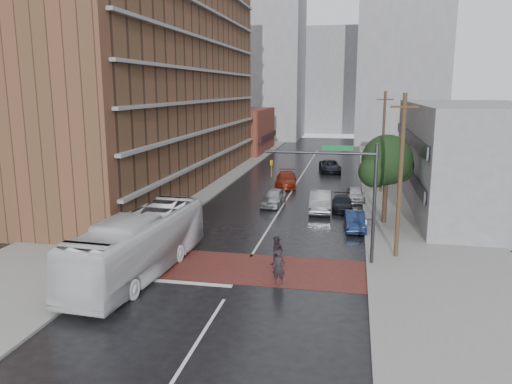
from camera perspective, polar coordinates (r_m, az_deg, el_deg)
The scene contains 24 objects.
ground at distance 28.86m, azimuth -1.63°, elevation -9.04°, with size 160.00×160.00×0.00m, color black.
crosswalk at distance 29.32m, azimuth -1.41°, elevation -8.68°, with size 14.00×5.00×0.02m, color maroon.
sidewalk_west at distance 55.16m, azimuth -7.58°, elevation 1.03°, with size 9.00×90.00×0.15m, color gray.
sidewalk_east at distance 52.60m, azimuth 16.91°, elevation 0.09°, with size 9.00×90.00×0.15m, color gray.
apartment_block at distance 54.27m, azimuth -10.93°, elevation 15.52°, with size 10.00×44.00×28.00m, color brown.
storefront_west at distance 82.58m, azimuth -1.52°, elevation 7.06°, with size 8.00×16.00×7.00m, color maroon.
building_east at distance 47.83m, azimuth 23.77°, elevation 3.86°, with size 11.00×26.00×9.00m, color gray.
distant_tower_west at distance 106.37m, azimuth 0.28°, elevation 14.85°, with size 18.00×16.00×32.00m, color gray.
distant_tower_east at distance 98.94m, azimuth 16.36°, elevation 15.79°, with size 16.00×14.00×36.00m, color gray.
distant_tower_center at distance 121.47m, azimuth 8.49°, elevation 12.45°, with size 12.00×10.00×24.00m, color gray.
street_tree at distance 38.82m, azimuth 14.75°, elevation 3.21°, with size 4.20×4.10×6.90m.
signal_mast at distance 29.33m, azimuth 10.63°, elevation 0.72°, with size 6.50×0.30×7.20m.
utility_pole_near at distance 30.86m, azimuth 16.18°, elevation 1.77°, with size 1.60×0.26×10.00m.
utility_pole_far at distance 50.65m, azimuth 14.30°, elevation 5.61°, with size 1.60×0.26×10.00m.
transit_bus at distance 28.63m, azimuth -13.19°, elevation -5.87°, with size 2.90×12.40×3.45m, color silver.
pedestrian_a at distance 26.74m, azimuth 2.64°, elevation -8.59°, with size 0.69×0.45×1.90m, color black.
pedestrian_b at distance 29.30m, azimuth 2.41°, elevation -6.83°, with size 0.89×0.69×1.82m, color #272227.
car_travel_a at distance 44.39m, azimuth 2.00°, elevation -0.60°, with size 1.77×4.41×1.50m, color #A3A6AA.
car_travel_b at distance 42.68m, azimuth 7.34°, elevation -1.07°, with size 1.78×5.10×1.68m, color #A8A9B0.
car_travel_c at distance 53.01m, azimuth 3.45°, elevation 1.45°, with size 2.19×5.40×1.57m, color maroon.
suv_travel at distance 62.92m, azimuth 8.44°, elevation 2.94°, with size 2.45×5.32×1.48m, color black.
car_parked_near at distance 37.55m, azimuth 11.23°, elevation -3.25°, with size 1.41×4.04×1.33m, color #15234A.
car_parked_mid at distance 43.40m, azimuth 9.79°, elevation -1.26°, with size 1.69×4.15×1.20m, color black.
car_parked_far at distance 47.03m, azimuth 11.25°, elevation -0.22°, with size 1.59×3.96×1.35m, color #AEB0B6.
Camera 1 is at (6.00, -26.31, 10.24)m, focal length 35.00 mm.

